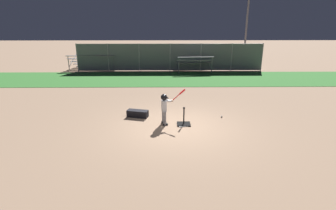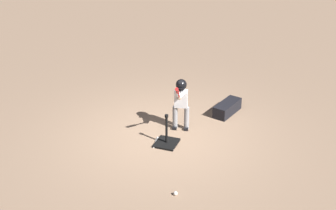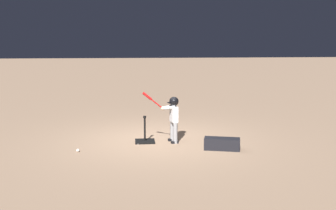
{
  "view_description": "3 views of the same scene",
  "coord_description": "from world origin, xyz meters",
  "px_view_note": "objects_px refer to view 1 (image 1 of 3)",
  "views": [
    {
      "loc": [
        -0.43,
        -8.91,
        3.7
      ],
      "look_at": [
        -0.31,
        0.37,
        0.72
      ],
      "focal_mm": 28.0,
      "sensor_mm": 36.0,
      "label": 1
    },
    {
      "loc": [
        8.16,
        3.09,
        4.98
      ],
      "look_at": [
        -0.23,
        0.05,
        0.64
      ],
      "focal_mm": 50.0,
      "sensor_mm": 36.0,
      "label": 2
    },
    {
      "loc": [
        0.58,
        9.95,
        2.6
      ],
      "look_at": [
        -0.32,
        0.08,
        0.93
      ],
      "focal_mm": 42.0,
      "sensor_mm": 36.0,
      "label": 3
    }
  ],
  "objects_px": {
    "baseball": "(222,116)",
    "bleachers_right_center": "(95,62)",
    "batting_tee": "(184,123)",
    "batter_child": "(165,105)",
    "bleachers_left_center": "(193,63)",
    "equipment_bag": "(138,114)"
  },
  "relations": [
    {
      "from": "baseball",
      "to": "bleachers_right_center",
      "type": "relative_size",
      "value": 0.02
    },
    {
      "from": "batting_tee",
      "to": "batter_child",
      "type": "relative_size",
      "value": 0.51
    },
    {
      "from": "batting_tee",
      "to": "bleachers_left_center",
      "type": "distance_m",
      "value": 11.23
    },
    {
      "from": "bleachers_right_center",
      "to": "baseball",
      "type": "bearing_deg",
      "value": -55.07
    },
    {
      "from": "batting_tee",
      "to": "batter_child",
      "type": "distance_m",
      "value": 0.97
    },
    {
      "from": "batting_tee",
      "to": "equipment_bag",
      "type": "relative_size",
      "value": 0.81
    },
    {
      "from": "batter_child",
      "to": "bleachers_left_center",
      "type": "relative_size",
      "value": 0.46
    },
    {
      "from": "batting_tee",
      "to": "bleachers_right_center",
      "type": "xyz_separation_m",
      "value": [
        -6.31,
        12.05,
        0.51
      ]
    },
    {
      "from": "bleachers_right_center",
      "to": "batter_child",
      "type": "bearing_deg",
      "value": -64.94
    },
    {
      "from": "batting_tee",
      "to": "bleachers_right_center",
      "type": "bearing_deg",
      "value": 117.62
    },
    {
      "from": "baseball",
      "to": "equipment_bag",
      "type": "distance_m",
      "value": 3.4
    },
    {
      "from": "batter_child",
      "to": "equipment_bag",
      "type": "bearing_deg",
      "value": 144.6
    },
    {
      "from": "batter_child",
      "to": "baseball",
      "type": "relative_size",
      "value": 17.89
    },
    {
      "from": "baseball",
      "to": "bleachers_left_center",
      "type": "bearing_deg",
      "value": 90.68
    },
    {
      "from": "batter_child",
      "to": "baseball",
      "type": "xyz_separation_m",
      "value": [
        2.29,
        0.68,
        -0.71
      ]
    },
    {
      "from": "bleachers_left_center",
      "to": "equipment_bag",
      "type": "relative_size",
      "value": 3.46
    },
    {
      "from": "batter_child",
      "to": "bleachers_right_center",
      "type": "bearing_deg",
      "value": 115.06
    },
    {
      "from": "batting_tee",
      "to": "baseball",
      "type": "xyz_separation_m",
      "value": [
        1.59,
        0.75,
        -0.04
      ]
    },
    {
      "from": "bleachers_right_center",
      "to": "bleachers_left_center",
      "type": "distance_m",
      "value": 7.82
    },
    {
      "from": "batter_child",
      "to": "baseball",
      "type": "distance_m",
      "value": 2.49
    },
    {
      "from": "batter_child",
      "to": "equipment_bag",
      "type": "distance_m",
      "value": 1.48
    },
    {
      "from": "bleachers_left_center",
      "to": "batting_tee",
      "type": "bearing_deg",
      "value": -97.5
    }
  ]
}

